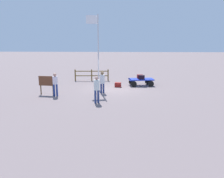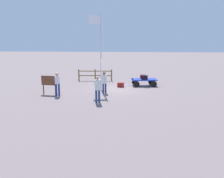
% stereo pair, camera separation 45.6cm
% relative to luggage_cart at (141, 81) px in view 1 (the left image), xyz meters
% --- Properties ---
extents(ground_plane, '(120.00, 120.00, 0.00)m').
position_rel_luggage_cart_xyz_m(ground_plane, '(2.31, 1.56, -0.46)').
color(ground_plane, slate).
extents(luggage_cart, '(2.30, 1.51, 0.62)m').
position_rel_luggage_cart_xyz_m(luggage_cart, '(0.00, 0.00, 0.00)').
color(luggage_cart, '#2037BE').
rests_on(luggage_cart, ground).
extents(suitcase_tan, '(0.57, 0.42, 0.36)m').
position_rel_luggage_cart_xyz_m(suitcase_tan, '(-0.05, 0.28, 0.34)').
color(suitcase_tan, black).
rests_on(suitcase_tan, luggage_cart).
extents(suitcase_olive, '(0.52, 0.36, 0.35)m').
position_rel_luggage_cart_xyz_m(suitcase_olive, '(0.08, -0.24, 0.33)').
color(suitcase_olive, maroon).
rests_on(suitcase_olive, luggage_cart).
extents(suitcase_navy, '(0.57, 0.42, 0.39)m').
position_rel_luggage_cart_xyz_m(suitcase_navy, '(2.03, 0.75, -0.27)').
color(suitcase_navy, maroon).
rests_on(suitcase_navy, ground).
extents(worker_lead, '(0.51, 0.51, 1.67)m').
position_rel_luggage_cart_xyz_m(worker_lead, '(3.18, 3.15, 0.52)').
color(worker_lead, navy).
rests_on(worker_lead, ground).
extents(worker_trailing, '(0.47, 0.47, 1.71)m').
position_rel_luggage_cart_xyz_m(worker_trailing, '(6.50, 4.32, 0.55)').
color(worker_trailing, navy).
rests_on(worker_trailing, ground).
extents(worker_supervisor, '(0.49, 0.49, 1.74)m').
position_rel_luggage_cart_xyz_m(worker_supervisor, '(3.28, 6.01, 0.57)').
color(worker_supervisor, navy).
rests_on(worker_supervisor, ground).
extents(flagpole, '(0.97, 0.24, 6.00)m').
position_rel_luggage_cart_xyz_m(flagpole, '(3.69, 2.03, 3.10)').
color(flagpole, silver).
rests_on(flagpole, ground).
extents(signboard, '(1.22, 0.21, 1.41)m').
position_rel_luggage_cart_xyz_m(signboard, '(7.27, 3.89, 0.49)').
color(signboard, '#4C3319').
rests_on(signboard, ground).
extents(wooden_fence, '(3.40, 0.33, 1.14)m').
position_rel_luggage_cart_xyz_m(wooden_fence, '(4.74, -2.26, 0.19)').
color(wooden_fence, brown).
rests_on(wooden_fence, ground).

